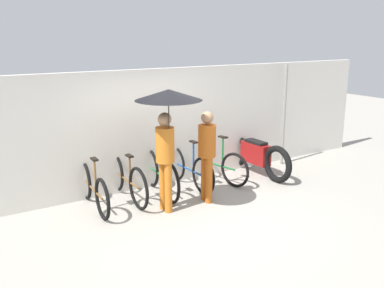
{
  "coord_description": "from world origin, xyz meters",
  "views": [
    {
      "loc": [
        -3.61,
        -5.52,
        3.01
      ],
      "look_at": [
        0.51,
        1.07,
        1.0
      ],
      "focal_mm": 40.0,
      "sensor_mm": 36.0,
      "label": 1
    }
  ],
  "objects_px": {
    "parked_bicycle_3": "(188,168)",
    "parked_bicycle_4": "(216,164)",
    "parked_bicycle_1": "(126,179)",
    "motorcycle": "(255,155)",
    "pedestrian_leading": "(167,115)",
    "pedestrian_center": "(207,149)",
    "parked_bicycle_0": "(93,188)",
    "parked_bicycle_2": "(160,174)"
  },
  "relations": [
    {
      "from": "parked_bicycle_1",
      "to": "parked_bicycle_3",
      "type": "xyz_separation_m",
      "value": [
        1.34,
        -0.03,
        -0.01
      ]
    },
    {
      "from": "pedestrian_leading",
      "to": "pedestrian_center",
      "type": "relative_size",
      "value": 1.27
    },
    {
      "from": "parked_bicycle_0",
      "to": "pedestrian_leading",
      "type": "relative_size",
      "value": 0.83
    },
    {
      "from": "parked_bicycle_1",
      "to": "parked_bicycle_3",
      "type": "height_order",
      "value": "parked_bicycle_1"
    },
    {
      "from": "motorcycle",
      "to": "parked_bicycle_3",
      "type": "bearing_deg",
      "value": 86.52
    },
    {
      "from": "parked_bicycle_1",
      "to": "pedestrian_center",
      "type": "height_order",
      "value": "pedestrian_center"
    },
    {
      "from": "parked_bicycle_0",
      "to": "parked_bicycle_3",
      "type": "relative_size",
      "value": 1.01
    },
    {
      "from": "parked_bicycle_0",
      "to": "motorcycle",
      "type": "bearing_deg",
      "value": -87.03
    },
    {
      "from": "motorcycle",
      "to": "parked_bicycle_1",
      "type": "bearing_deg",
      "value": 87.06
    },
    {
      "from": "parked_bicycle_0",
      "to": "parked_bicycle_1",
      "type": "bearing_deg",
      "value": -79.31
    },
    {
      "from": "parked_bicycle_4",
      "to": "parked_bicycle_3",
      "type": "bearing_deg",
      "value": 75.81
    },
    {
      "from": "parked_bicycle_2",
      "to": "motorcycle",
      "type": "bearing_deg",
      "value": -84.81
    },
    {
      "from": "parked_bicycle_3",
      "to": "parked_bicycle_4",
      "type": "height_order",
      "value": "parked_bicycle_4"
    },
    {
      "from": "parked_bicycle_3",
      "to": "parked_bicycle_4",
      "type": "bearing_deg",
      "value": -92.84
    },
    {
      "from": "parked_bicycle_0",
      "to": "parked_bicycle_3",
      "type": "height_order",
      "value": "parked_bicycle_3"
    },
    {
      "from": "parked_bicycle_1",
      "to": "motorcycle",
      "type": "xyz_separation_m",
      "value": [
        3.02,
        -0.1,
        0.03
      ]
    },
    {
      "from": "parked_bicycle_3",
      "to": "motorcycle",
      "type": "bearing_deg",
      "value": -94.09
    },
    {
      "from": "parked_bicycle_0",
      "to": "parked_bicycle_3",
      "type": "distance_m",
      "value": 2.01
    },
    {
      "from": "parked_bicycle_2",
      "to": "pedestrian_center",
      "type": "distance_m",
      "value": 1.12
    },
    {
      "from": "parked_bicycle_0",
      "to": "parked_bicycle_4",
      "type": "height_order",
      "value": "parked_bicycle_4"
    },
    {
      "from": "parked_bicycle_0",
      "to": "parked_bicycle_4",
      "type": "distance_m",
      "value": 2.67
    },
    {
      "from": "parked_bicycle_1",
      "to": "motorcycle",
      "type": "distance_m",
      "value": 3.02
    },
    {
      "from": "parked_bicycle_4",
      "to": "motorcycle",
      "type": "distance_m",
      "value": 1.02
    },
    {
      "from": "pedestrian_leading",
      "to": "parked_bicycle_4",
      "type": "bearing_deg",
      "value": -152.84
    },
    {
      "from": "parked_bicycle_3",
      "to": "motorcycle",
      "type": "height_order",
      "value": "parked_bicycle_3"
    },
    {
      "from": "parked_bicycle_2",
      "to": "parked_bicycle_3",
      "type": "distance_m",
      "value": 0.67
    },
    {
      "from": "parked_bicycle_3",
      "to": "parked_bicycle_2",
      "type": "bearing_deg",
      "value": 93.09
    },
    {
      "from": "pedestrian_leading",
      "to": "parked_bicycle_2",
      "type": "bearing_deg",
      "value": -110.7
    },
    {
      "from": "parked_bicycle_1",
      "to": "parked_bicycle_2",
      "type": "height_order",
      "value": "parked_bicycle_1"
    },
    {
      "from": "parked_bicycle_4",
      "to": "pedestrian_leading",
      "type": "height_order",
      "value": "pedestrian_leading"
    },
    {
      "from": "parked_bicycle_1",
      "to": "parked_bicycle_4",
      "type": "height_order",
      "value": "parked_bicycle_1"
    },
    {
      "from": "parked_bicycle_2",
      "to": "motorcycle",
      "type": "distance_m",
      "value": 2.35
    },
    {
      "from": "parked_bicycle_4",
      "to": "parked_bicycle_1",
      "type": "bearing_deg",
      "value": 75.78
    },
    {
      "from": "parked_bicycle_0",
      "to": "pedestrian_leading",
      "type": "bearing_deg",
      "value": -126.27
    },
    {
      "from": "parked_bicycle_1",
      "to": "pedestrian_center",
      "type": "xyz_separation_m",
      "value": [
        1.22,
        -0.86,
        0.59
      ]
    },
    {
      "from": "parked_bicycle_1",
      "to": "parked_bicycle_2",
      "type": "bearing_deg",
      "value": -96.49
    },
    {
      "from": "motorcycle",
      "to": "pedestrian_center",
      "type": "bearing_deg",
      "value": 111.84
    },
    {
      "from": "pedestrian_leading",
      "to": "motorcycle",
      "type": "xyz_separation_m",
      "value": [
        2.65,
        0.84,
        -1.29
      ]
    },
    {
      "from": "pedestrian_center",
      "to": "pedestrian_leading",
      "type": "bearing_deg",
      "value": 12.53
    },
    {
      "from": "parked_bicycle_0",
      "to": "parked_bicycle_4",
      "type": "relative_size",
      "value": 1.05
    },
    {
      "from": "parked_bicycle_4",
      "to": "pedestrian_leading",
      "type": "xyz_separation_m",
      "value": [
        -1.63,
        -0.9,
        1.35
      ]
    },
    {
      "from": "parked_bicycle_1",
      "to": "pedestrian_leading",
      "type": "distance_m",
      "value": 1.67
    }
  ]
}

